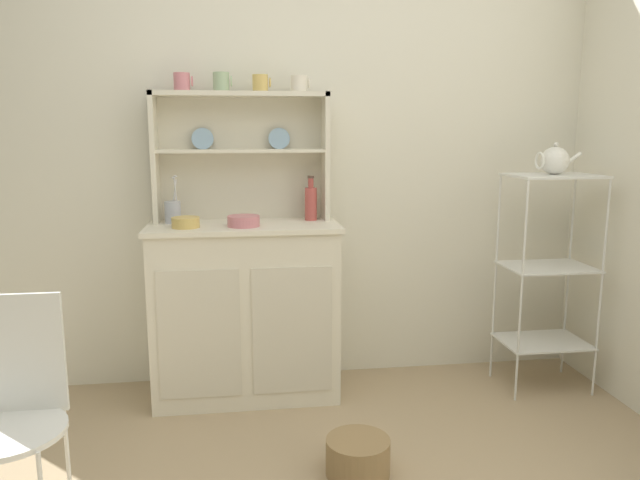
# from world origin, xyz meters

# --- Properties ---
(wall_back) EXTENTS (3.84, 0.05, 2.50)m
(wall_back) POSITION_xyz_m (0.00, 1.62, 1.25)
(wall_back) COLOR silver
(wall_back) RESTS_ON ground
(hutch_cabinet) EXTENTS (0.95, 0.45, 0.90)m
(hutch_cabinet) POSITION_xyz_m (-0.28, 1.37, 0.46)
(hutch_cabinet) COLOR silver
(hutch_cabinet) RESTS_ON ground
(hutch_shelf_unit) EXTENTS (0.88, 0.18, 0.65)m
(hutch_shelf_unit) POSITION_xyz_m (-0.28, 1.53, 1.28)
(hutch_shelf_unit) COLOR beige
(hutch_shelf_unit) RESTS_ON hutch_cabinet
(bakers_rack) EXTENTS (0.45, 0.33, 1.14)m
(bakers_rack) POSITION_xyz_m (1.29, 1.25, 0.69)
(bakers_rack) COLOR silver
(bakers_rack) RESTS_ON ground
(wire_chair) EXTENTS (0.36, 0.36, 0.85)m
(wire_chair) POSITION_xyz_m (-1.03, 0.26, 0.52)
(wire_chair) COLOR white
(wire_chair) RESTS_ON ground
(floor_basket) EXTENTS (0.26, 0.26, 0.15)m
(floor_basket) POSITION_xyz_m (0.15, 0.55, 0.07)
(floor_basket) COLOR #93754C
(floor_basket) RESTS_ON ground
(cup_rose_0) EXTENTS (0.09, 0.08, 0.09)m
(cup_rose_0) POSITION_xyz_m (-0.56, 1.49, 1.59)
(cup_rose_0) COLOR #D17A84
(cup_rose_0) RESTS_ON hutch_shelf_unit
(cup_sage_1) EXTENTS (0.09, 0.08, 0.09)m
(cup_sage_1) POSITION_xyz_m (-0.37, 1.49, 1.59)
(cup_sage_1) COLOR #9EB78E
(cup_sage_1) RESTS_ON hutch_shelf_unit
(cup_gold_2) EXTENTS (0.09, 0.08, 0.08)m
(cup_gold_2) POSITION_xyz_m (-0.18, 1.49, 1.59)
(cup_gold_2) COLOR #DBB760
(cup_gold_2) RESTS_ON hutch_shelf_unit
(cup_cream_3) EXTENTS (0.10, 0.08, 0.08)m
(cup_cream_3) POSITION_xyz_m (0.02, 1.49, 1.59)
(cup_cream_3) COLOR silver
(cup_cream_3) RESTS_ON hutch_shelf_unit
(bowl_mixing_large) EXTENTS (0.13, 0.13, 0.05)m
(bowl_mixing_large) POSITION_xyz_m (-0.55, 1.29, 0.92)
(bowl_mixing_large) COLOR #DBB760
(bowl_mixing_large) RESTS_ON hutch_cabinet
(bowl_floral_medium) EXTENTS (0.16, 0.16, 0.05)m
(bowl_floral_medium) POSITION_xyz_m (-0.28, 1.29, 0.92)
(bowl_floral_medium) COLOR #D17A84
(bowl_floral_medium) RESTS_ON hutch_cabinet
(jam_bottle) EXTENTS (0.06, 0.06, 0.23)m
(jam_bottle) POSITION_xyz_m (0.07, 1.45, 0.99)
(jam_bottle) COLOR #B74C47
(jam_bottle) RESTS_ON hutch_cabinet
(utensil_jar) EXTENTS (0.08, 0.08, 0.24)m
(utensil_jar) POSITION_xyz_m (-0.63, 1.45, 0.96)
(utensil_jar) COLOR #B2B7C6
(utensil_jar) RESTS_ON hutch_cabinet
(porcelain_teapot) EXTENTS (0.23, 0.14, 0.16)m
(porcelain_teapot) POSITION_xyz_m (1.29, 1.25, 1.21)
(porcelain_teapot) COLOR white
(porcelain_teapot) RESTS_ON bakers_rack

